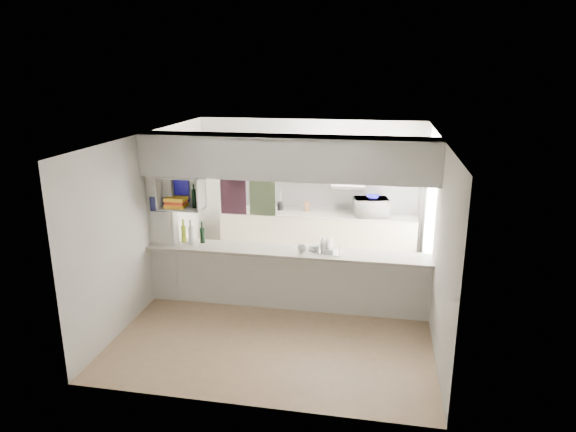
% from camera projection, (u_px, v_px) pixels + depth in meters
% --- Properties ---
extents(floor, '(4.80, 4.80, 0.00)m').
position_uv_depth(floor, '(286.00, 307.00, 7.80)').
color(floor, '#A07B5D').
rests_on(floor, ground).
extents(ceiling, '(4.80, 4.80, 0.00)m').
position_uv_depth(ceiling, '(286.00, 136.00, 7.07)').
color(ceiling, white).
rests_on(ceiling, wall_back).
extents(wall_back, '(4.20, 0.00, 4.20)m').
position_uv_depth(wall_back, '(310.00, 189.00, 9.70)').
color(wall_back, silver).
rests_on(wall_back, floor).
extents(wall_left, '(0.00, 4.80, 4.80)m').
position_uv_depth(wall_left, '(151.00, 218.00, 7.80)').
color(wall_left, silver).
rests_on(wall_left, floor).
extents(wall_right, '(0.00, 4.80, 4.80)m').
position_uv_depth(wall_right, '(436.00, 234.00, 7.07)').
color(wall_right, silver).
rests_on(wall_right, floor).
extents(servery_partition, '(4.20, 0.50, 2.60)m').
position_uv_depth(servery_partition, '(274.00, 201.00, 7.37)').
color(servery_partition, silver).
rests_on(servery_partition, floor).
extents(cubby_shelf, '(0.65, 0.35, 0.50)m').
position_uv_depth(cubby_shelf, '(181.00, 194.00, 7.54)').
color(cubby_shelf, white).
rests_on(cubby_shelf, bulkhead).
extents(kitchen_run, '(3.60, 0.63, 2.24)m').
position_uv_depth(kitchen_run, '(316.00, 217.00, 9.56)').
color(kitchen_run, beige).
rests_on(kitchen_run, floor).
extents(microwave, '(0.67, 0.52, 0.33)m').
position_uv_depth(microwave, '(371.00, 207.00, 9.23)').
color(microwave, white).
rests_on(microwave, bench_top).
extents(bowl, '(0.24, 0.24, 0.06)m').
position_uv_depth(bowl, '(373.00, 197.00, 9.15)').
color(bowl, '#150E9D').
rests_on(bowl, microwave).
extents(dish_rack, '(0.46, 0.38, 0.22)m').
position_uv_depth(dish_rack, '(329.00, 246.00, 7.45)').
color(dish_rack, silver).
rests_on(dish_rack, breakfast_bar).
extents(cup, '(0.13, 0.13, 0.10)m').
position_uv_depth(cup, '(302.00, 248.00, 7.42)').
color(cup, white).
rests_on(cup, dish_rack).
extents(wine_bottles, '(0.53, 0.16, 0.38)m').
position_uv_depth(wine_bottles, '(187.00, 234.00, 7.83)').
color(wine_bottles, black).
rests_on(wine_bottles, breakfast_bar).
extents(plastic_tubs, '(0.50, 0.23, 0.08)m').
position_uv_depth(plastic_tubs, '(320.00, 249.00, 7.50)').
color(plastic_tubs, silver).
rests_on(plastic_tubs, breakfast_bar).
extents(utensil_jar, '(0.11, 0.11, 0.16)m').
position_uv_depth(utensil_jar, '(280.00, 206.00, 9.64)').
color(utensil_jar, black).
rests_on(utensil_jar, bench_top).
extents(knife_block, '(0.10, 0.09, 0.18)m').
position_uv_depth(knife_block, '(307.00, 206.00, 9.58)').
color(knife_block, brown).
rests_on(knife_block, bench_top).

